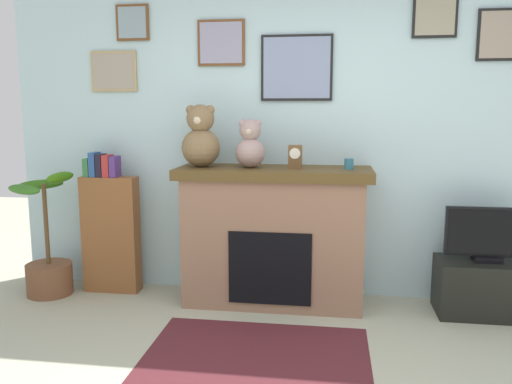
# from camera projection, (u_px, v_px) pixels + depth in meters

# --- Properties ---
(back_wall) EXTENTS (5.20, 0.15, 2.60)m
(back_wall) POSITION_uv_depth(u_px,v_px,m) (318.00, 138.00, 4.30)
(back_wall) COLOR silver
(back_wall) RESTS_ON ground_plane
(fireplace) EXTENTS (1.52, 0.58, 1.10)m
(fireplace) POSITION_uv_depth(u_px,v_px,m) (274.00, 235.00, 4.15)
(fireplace) COLOR #8D6750
(fireplace) RESTS_ON ground_plane
(bookshelf) EXTENTS (0.47, 0.16, 1.19)m
(bookshelf) POSITION_uv_depth(u_px,v_px,m) (110.00, 229.00, 4.42)
(bookshelf) COLOR brown
(bookshelf) RESTS_ON ground_plane
(potted_plant) EXTENTS (0.48, 0.56, 1.04)m
(potted_plant) POSITION_uv_depth(u_px,v_px,m) (48.00, 261.00, 4.37)
(potted_plant) COLOR brown
(potted_plant) RESTS_ON ground_plane
(tv_stand) EXTENTS (0.71, 0.40, 0.42)m
(tv_stand) POSITION_uv_depth(u_px,v_px,m) (485.00, 288.00, 3.94)
(tv_stand) COLOR black
(tv_stand) RESTS_ON ground_plane
(television) EXTENTS (0.63, 0.14, 0.41)m
(television) POSITION_uv_depth(u_px,v_px,m) (489.00, 235.00, 3.88)
(television) COLOR black
(television) RESTS_ON tv_stand
(area_rug) EXTENTS (1.42, 0.98, 0.01)m
(area_rug) POSITION_uv_depth(u_px,v_px,m) (257.00, 354.00, 3.32)
(area_rug) COLOR #501F25
(area_rug) RESTS_ON ground_plane
(candle_jar) EXTENTS (0.07, 0.07, 0.08)m
(candle_jar) POSITION_uv_depth(u_px,v_px,m) (349.00, 164.00, 3.96)
(candle_jar) COLOR teal
(candle_jar) RESTS_ON fireplace
(mantel_clock) EXTENTS (0.10, 0.08, 0.18)m
(mantel_clock) POSITION_uv_depth(u_px,v_px,m) (295.00, 157.00, 4.01)
(mantel_clock) COLOR brown
(mantel_clock) RESTS_ON fireplace
(teddy_bear_grey) EXTENTS (0.30, 0.30, 0.49)m
(teddy_bear_grey) POSITION_uv_depth(u_px,v_px,m) (201.00, 139.00, 4.10)
(teddy_bear_grey) COLOR olive
(teddy_bear_grey) RESTS_ON fireplace
(teddy_bear_brown) EXTENTS (0.23, 0.23, 0.38)m
(teddy_bear_brown) POSITION_uv_depth(u_px,v_px,m) (250.00, 146.00, 4.05)
(teddy_bear_brown) COLOR #A98B86
(teddy_bear_brown) RESTS_ON fireplace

